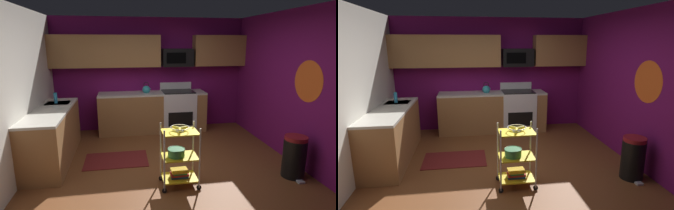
% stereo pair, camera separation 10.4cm
% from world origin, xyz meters
% --- Properties ---
extents(floor, '(4.40, 4.80, 0.04)m').
position_xyz_m(floor, '(0.00, 0.00, -0.02)').
color(floor, brown).
rests_on(floor, ground).
extents(wall_back, '(4.52, 0.06, 2.60)m').
position_xyz_m(wall_back, '(0.00, 2.43, 1.30)').
color(wall_back, '#6B1156').
rests_on(wall_back, ground).
extents(wall_left, '(0.06, 4.80, 2.60)m').
position_xyz_m(wall_left, '(-2.23, 0.00, 1.30)').
color(wall_left, silver).
rests_on(wall_left, ground).
extents(wall_right, '(0.06, 4.80, 2.60)m').
position_xyz_m(wall_right, '(2.23, 0.00, 1.30)').
color(wall_right, '#6B1156').
rests_on(wall_right, ground).
extents(wall_flower_decal, '(0.00, 0.66, 0.66)m').
position_xyz_m(wall_flower_decal, '(2.20, -0.18, 1.45)').
color(wall_flower_decal, '#E5591E').
extents(counter_run, '(3.42, 2.59, 0.92)m').
position_xyz_m(counter_run, '(-0.87, 1.52, 0.46)').
color(counter_run, '#9E6B3D').
rests_on(counter_run, ground).
extents(oven_range, '(0.76, 0.65, 1.10)m').
position_xyz_m(oven_range, '(0.60, 2.10, 0.48)').
color(oven_range, white).
rests_on(oven_range, ground).
extents(upper_cabinets, '(4.40, 0.33, 0.70)m').
position_xyz_m(upper_cabinets, '(-0.13, 2.23, 1.85)').
color(upper_cabinets, '#9E6B3D').
extents(microwave, '(0.70, 0.39, 0.40)m').
position_xyz_m(microwave, '(0.60, 2.21, 1.70)').
color(microwave, black).
extents(rolling_cart, '(0.57, 0.38, 0.91)m').
position_xyz_m(rolling_cart, '(0.10, -0.42, 0.45)').
color(rolling_cart, silver).
rests_on(rolling_cart, ground).
extents(fruit_bowl, '(0.27, 0.27, 0.07)m').
position_xyz_m(fruit_bowl, '(0.10, -0.42, 0.88)').
color(fruit_bowl, silver).
rests_on(fruit_bowl, rolling_cart).
extents(mixing_bowl_large, '(0.25, 0.25, 0.11)m').
position_xyz_m(mixing_bowl_large, '(0.05, -0.42, 0.52)').
color(mixing_bowl_large, '#387F4C').
rests_on(mixing_bowl_large, rolling_cart).
extents(book_stack, '(0.26, 0.19, 0.12)m').
position_xyz_m(book_stack, '(0.10, -0.42, 0.19)').
color(book_stack, '#1E4C8C').
rests_on(book_stack, rolling_cart).
extents(kettle, '(0.21, 0.18, 0.26)m').
position_xyz_m(kettle, '(-0.14, 2.10, 1.00)').
color(kettle, teal).
rests_on(kettle, counter_run).
extents(dish_soap_bottle, '(0.06, 0.06, 0.20)m').
position_xyz_m(dish_soap_bottle, '(-1.93, 1.33, 1.02)').
color(dish_soap_bottle, '#2D8CBF').
rests_on(dish_soap_bottle, counter_run).
extents(trash_can, '(0.34, 0.42, 0.66)m').
position_xyz_m(trash_can, '(1.90, -0.46, 0.33)').
color(trash_can, black).
rests_on(trash_can, ground).
extents(floor_rug, '(1.10, 0.70, 0.01)m').
position_xyz_m(floor_rug, '(-0.83, 0.59, 0.01)').
color(floor_rug, maroon).
rests_on(floor_rug, ground).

